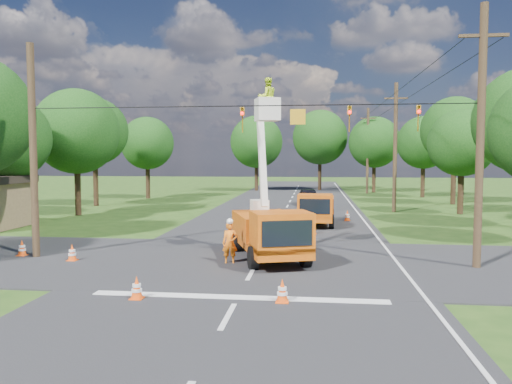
# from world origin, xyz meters

# --- Properties ---
(ground) EXTENTS (140.00, 140.00, 0.00)m
(ground) POSITION_xyz_m (0.00, 20.00, 0.00)
(ground) COLOR #224314
(ground) RESTS_ON ground
(road_main) EXTENTS (12.00, 100.00, 0.06)m
(road_main) POSITION_xyz_m (0.00, 20.00, 0.00)
(road_main) COLOR black
(road_main) RESTS_ON ground
(road_cross) EXTENTS (56.00, 10.00, 0.07)m
(road_cross) POSITION_xyz_m (0.00, 2.00, 0.00)
(road_cross) COLOR black
(road_cross) RESTS_ON ground
(stop_bar) EXTENTS (9.00, 0.45, 0.02)m
(stop_bar) POSITION_xyz_m (0.00, -3.20, 0.00)
(stop_bar) COLOR silver
(stop_bar) RESTS_ON ground
(edge_line) EXTENTS (0.12, 90.00, 0.02)m
(edge_line) POSITION_xyz_m (5.60, 20.00, 0.00)
(edge_line) COLOR silver
(edge_line) RESTS_ON ground
(bucket_truck) EXTENTS (3.89, 6.28, 7.57)m
(bucket_truck) POSITION_xyz_m (0.44, 2.65, 1.60)
(bucket_truck) COLOR #D65E0F
(bucket_truck) RESTS_ON ground
(second_truck) EXTENTS (2.39, 5.63, 2.08)m
(second_truck) POSITION_xyz_m (2.40, 13.53, 1.08)
(second_truck) COLOR #D65E0F
(second_truck) RESTS_ON ground
(ground_worker) EXTENTS (0.67, 0.49, 1.69)m
(ground_worker) POSITION_xyz_m (-1.07, 1.68, 0.84)
(ground_worker) COLOR orange
(ground_worker) RESTS_ON ground
(distant_car) EXTENTS (2.24, 4.67, 1.54)m
(distant_car) POSITION_xyz_m (1.79, 26.37, 0.77)
(distant_car) COLOR black
(distant_car) RESTS_ON ground
(traffic_cone_0) EXTENTS (0.38, 0.38, 0.71)m
(traffic_cone_0) POSITION_xyz_m (-3.00, -3.64, 0.36)
(traffic_cone_0) COLOR #FF4F0D
(traffic_cone_0) RESTS_ON ground
(traffic_cone_1) EXTENTS (0.38, 0.38, 0.71)m
(traffic_cone_1) POSITION_xyz_m (1.35, -3.49, 0.36)
(traffic_cone_1) COLOR #FF4F0D
(traffic_cone_1) RESTS_ON ground
(traffic_cone_2) EXTENTS (0.38, 0.38, 0.71)m
(traffic_cone_2) POSITION_xyz_m (0.90, 7.31, 0.36)
(traffic_cone_2) COLOR #FF4F0D
(traffic_cone_2) RESTS_ON ground
(traffic_cone_3) EXTENTS (0.38, 0.38, 0.71)m
(traffic_cone_3) POSITION_xyz_m (2.22, 9.70, 0.36)
(traffic_cone_3) COLOR #FF4F0D
(traffic_cone_3) RESTS_ON ground
(traffic_cone_4) EXTENTS (0.38, 0.38, 0.71)m
(traffic_cone_4) POSITION_xyz_m (-7.58, 1.39, 0.36)
(traffic_cone_4) COLOR #FF4F0D
(traffic_cone_4) RESTS_ON ground
(traffic_cone_5) EXTENTS (0.38, 0.38, 0.71)m
(traffic_cone_5) POSITION_xyz_m (-10.22, 2.12, 0.36)
(traffic_cone_5) COLOR #FF4F0D
(traffic_cone_5) RESTS_ON ground
(traffic_cone_6) EXTENTS (0.38, 0.38, 0.71)m
(traffic_cone_6) POSITION_xyz_m (4.49, 15.79, 0.36)
(traffic_cone_6) COLOR #FF4F0D
(traffic_cone_6) RESTS_ON ground
(pole_right_near) EXTENTS (1.80, 0.30, 10.00)m
(pole_right_near) POSITION_xyz_m (8.50, 2.00, 5.11)
(pole_right_near) COLOR #4C3823
(pole_right_near) RESTS_ON ground
(pole_right_mid) EXTENTS (1.80, 0.30, 10.00)m
(pole_right_mid) POSITION_xyz_m (8.50, 22.00, 5.11)
(pole_right_mid) COLOR #4C3823
(pole_right_mid) RESTS_ON ground
(pole_right_far) EXTENTS (1.80, 0.30, 10.00)m
(pole_right_far) POSITION_xyz_m (8.50, 42.00, 5.11)
(pole_right_far) COLOR #4C3823
(pole_right_far) RESTS_ON ground
(pole_left) EXTENTS (0.30, 0.30, 9.00)m
(pole_left) POSITION_xyz_m (-9.50, 2.00, 4.50)
(pole_left) COLOR #4C3823
(pole_left) RESTS_ON ground
(signal_span) EXTENTS (18.00, 0.29, 1.07)m
(signal_span) POSITION_xyz_m (2.23, 1.99, 5.88)
(signal_span) COLOR black
(signal_span) RESTS_ON ground
(tree_left_c) EXTENTS (5.20, 5.20, 8.06)m
(tree_left_c) POSITION_xyz_m (-16.50, 11.00, 5.44)
(tree_left_c) COLOR #382616
(tree_left_c) RESTS_ON ground
(tree_left_d) EXTENTS (6.20, 6.20, 9.24)m
(tree_left_d) POSITION_xyz_m (-15.00, 17.00, 6.12)
(tree_left_d) COLOR #382616
(tree_left_d) RESTS_ON ground
(tree_left_e) EXTENTS (5.80, 5.80, 9.41)m
(tree_left_e) POSITION_xyz_m (-16.80, 24.00, 6.49)
(tree_left_e) COLOR #382616
(tree_left_e) RESTS_ON ground
(tree_left_f) EXTENTS (5.40, 5.40, 8.40)m
(tree_left_f) POSITION_xyz_m (-14.80, 32.00, 5.69)
(tree_left_f) COLOR #382616
(tree_left_f) RESTS_ON ground
(tree_right_c) EXTENTS (5.00, 5.00, 7.83)m
(tree_right_c) POSITION_xyz_m (13.20, 21.00, 5.31)
(tree_right_c) COLOR #382616
(tree_right_c) RESTS_ON ground
(tree_right_d) EXTENTS (6.00, 6.00, 9.70)m
(tree_right_d) POSITION_xyz_m (14.80, 29.00, 6.68)
(tree_right_d) COLOR #382616
(tree_right_d) RESTS_ON ground
(tree_right_e) EXTENTS (5.60, 5.60, 8.63)m
(tree_right_e) POSITION_xyz_m (13.80, 37.00, 5.81)
(tree_right_e) COLOR #382616
(tree_right_e) RESTS_ON ground
(tree_far_a) EXTENTS (6.60, 6.60, 9.50)m
(tree_far_a) POSITION_xyz_m (-5.00, 45.00, 6.19)
(tree_far_a) COLOR #382616
(tree_far_a) RESTS_ON ground
(tree_far_b) EXTENTS (7.00, 7.00, 10.32)m
(tree_far_b) POSITION_xyz_m (3.00, 47.00, 6.81)
(tree_far_b) COLOR #382616
(tree_far_b) RESTS_ON ground
(tree_far_c) EXTENTS (6.20, 6.20, 9.18)m
(tree_far_c) POSITION_xyz_m (9.50, 44.00, 6.06)
(tree_far_c) COLOR #382616
(tree_far_c) RESTS_ON ground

